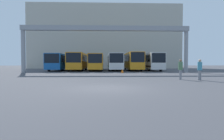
% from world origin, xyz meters
% --- Properties ---
extents(ground_plane, '(200.00, 200.00, 0.00)m').
position_xyz_m(ground_plane, '(0.00, 0.00, 0.00)').
color(ground_plane, '#47474C').
extents(building_backdrop, '(38.97, 12.00, 16.31)m').
position_xyz_m(building_backdrop, '(0.00, 44.62, 8.15)').
color(building_backdrop, '#B7B2A3').
rests_on(building_backdrop, ground).
extents(overhead_gantry, '(24.54, 0.80, 6.85)m').
position_xyz_m(overhead_gantry, '(0.00, 18.23, 5.67)').
color(overhead_gantry, gray).
rests_on(overhead_gantry, ground).
extents(bus_slot_0, '(2.57, 11.52, 2.98)m').
position_xyz_m(bus_slot_0, '(-8.45, 26.07, 1.72)').
color(bus_slot_0, '#1959A5').
rests_on(bus_slot_0, ground).
extents(bus_slot_1, '(2.61, 11.38, 3.14)m').
position_xyz_m(bus_slot_1, '(-5.07, 26.00, 1.81)').
color(bus_slot_1, orange).
rests_on(bus_slot_1, ground).
extents(bus_slot_2, '(2.45, 11.74, 2.98)m').
position_xyz_m(bus_slot_2, '(-1.69, 26.18, 1.72)').
color(bus_slot_2, orange).
rests_on(bus_slot_2, ground).
extents(bus_slot_3, '(2.46, 10.23, 3.07)m').
position_xyz_m(bus_slot_3, '(1.69, 25.42, 1.77)').
color(bus_slot_3, silver).
rests_on(bus_slot_3, ground).
extents(bus_slot_4, '(2.45, 11.90, 3.25)m').
position_xyz_m(bus_slot_4, '(5.07, 26.26, 1.87)').
color(bus_slot_4, orange).
rests_on(bus_slot_4, ground).
extents(bus_slot_5, '(2.45, 12.01, 3.11)m').
position_xyz_m(bus_slot_5, '(8.45, 26.31, 1.79)').
color(bus_slot_5, silver).
rests_on(bus_slot_5, ground).
extents(pedestrian_near_center, '(0.36, 0.36, 1.74)m').
position_xyz_m(pedestrian_near_center, '(6.29, 5.60, 0.92)').
color(pedestrian_near_center, gray).
rests_on(pedestrian_near_center, ground).
extents(pedestrian_near_right, '(0.36, 0.36, 1.72)m').
position_xyz_m(pedestrian_near_right, '(7.62, 4.90, 0.91)').
color(pedestrian_near_right, gray).
rests_on(pedestrian_near_right, ground).
extents(traffic_cone, '(0.42, 0.42, 0.59)m').
position_xyz_m(traffic_cone, '(2.33, 17.03, 0.30)').
color(traffic_cone, orange).
rests_on(traffic_cone, ground).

